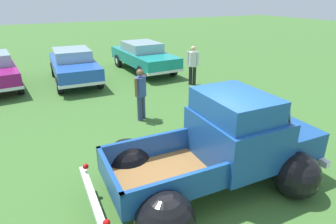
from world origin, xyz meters
name	(u,v)px	position (x,y,z in m)	size (l,w,h in m)	color
ground_plane	(206,187)	(0.00, 0.00, 0.00)	(80.00, 80.00, 0.00)	#3D6B2D
vintage_pickup_truck	(224,150)	(0.39, -0.01, 0.76)	(4.67, 2.85, 1.96)	black
show_car_1	(74,64)	(-0.98, 9.02, 0.78)	(1.93, 4.49, 1.43)	black
show_car_2	(143,55)	(2.52, 9.44, 0.78)	(2.05, 4.78, 1.43)	black
spectator_0	(193,63)	(3.47, 6.21, 0.95)	(0.48, 0.48, 1.67)	black
spectator_1	(141,92)	(0.11, 3.75, 0.91)	(0.49, 0.47, 1.61)	navy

